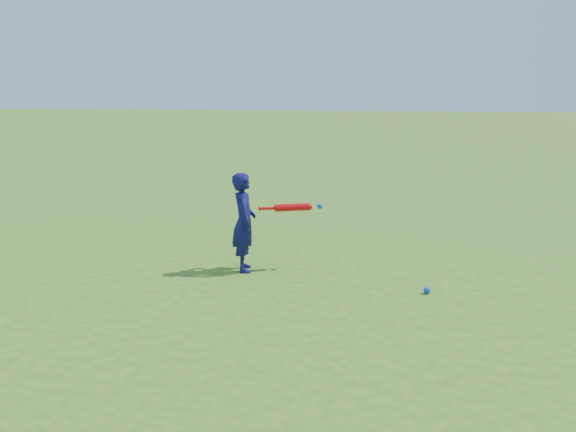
% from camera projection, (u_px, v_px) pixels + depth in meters
% --- Properties ---
extents(ground, '(80.00, 80.00, 0.00)m').
position_uv_depth(ground, '(272.00, 257.00, 7.77)').
color(ground, '#3D711A').
rests_on(ground, ground).
extents(child, '(0.36, 0.46, 1.11)m').
position_uv_depth(child, '(244.00, 222.00, 7.11)').
color(child, '#10104D').
rests_on(child, ground).
extents(ground_ball_blue, '(0.07, 0.07, 0.07)m').
position_uv_depth(ground_ball_blue, '(427.00, 290.00, 6.41)').
color(ground_ball_blue, blue).
rests_on(ground_ball_blue, ground).
extents(bat_swing, '(0.70, 0.30, 0.08)m').
position_uv_depth(bat_swing, '(295.00, 207.00, 7.15)').
color(bat_swing, red).
rests_on(bat_swing, ground).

